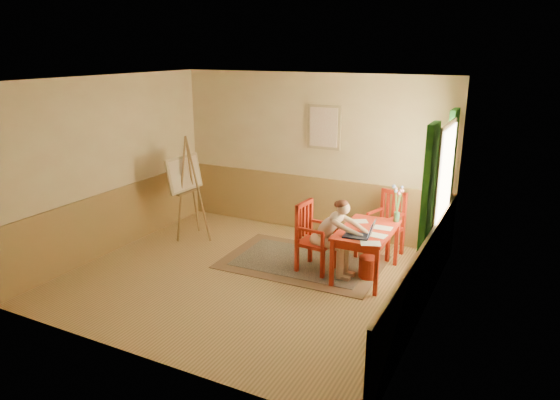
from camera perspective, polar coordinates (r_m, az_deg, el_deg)
The scene contains 14 objects.
room at distance 7.02m, azimuth -3.86°, elevation 1.85°, with size 5.04×4.54×2.84m.
wainscot at distance 7.95m, azimuth -0.81°, elevation -3.11°, with size 5.00×4.50×1.00m.
window at distance 7.24m, azimuth 17.54°, elevation 1.12°, with size 0.12×2.01×2.20m.
wall_portrait at distance 8.75m, azimuth 4.95°, elevation 8.14°, with size 0.60×0.05×0.76m.
rug at distance 7.95m, azimuth 2.51°, elevation -6.94°, with size 2.44×1.66×0.02m.
table at distance 7.38m, azimuth 9.68°, elevation -3.86°, with size 0.74×1.21×0.72m.
chair_left at distance 7.51m, azimuth 3.76°, elevation -4.18°, with size 0.52×0.50×1.04m.
chair_back at distance 8.27m, azimuth 11.91°, elevation -2.59°, with size 0.57×0.59×1.03m.
figure at distance 7.33m, azimuth 5.90°, elevation -3.74°, with size 0.88×0.41×1.17m.
laptop at distance 7.01m, azimuth 9.11°, elevation -3.75°, with size 0.44×0.29×0.25m.
papers at distance 7.25m, azimuth 10.29°, elevation -3.50°, with size 0.74×1.06×0.00m.
vase at distance 7.68m, azimuth 13.00°, elevation -0.56°, with size 0.20×0.29×0.55m.
wastebasket at distance 7.50m, azimuth 9.93°, elevation -7.45°, with size 0.29×0.29×0.31m, color #9D2D19.
easel at distance 8.84m, azimuth -10.48°, elevation 2.45°, with size 0.61×0.80×1.79m.
Camera 1 is at (3.48, -5.82, 3.20)m, focal length 32.63 mm.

